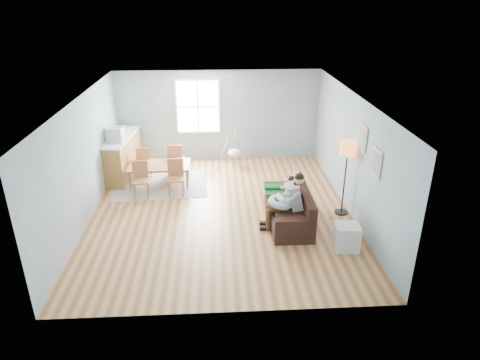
{
  "coord_description": "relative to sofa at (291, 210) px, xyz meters",
  "views": [
    {
      "loc": [
        -0.09,
        -8.96,
        4.75
      ],
      "look_at": [
        0.41,
        -0.49,
        1.0
      ],
      "focal_mm": 32.0,
      "sensor_mm": 36.0,
      "label": 1
    }
  ],
  "objects": [
    {
      "name": "chair_ne",
      "position": [
        -2.76,
        2.8,
        0.25
      ],
      "size": [
        0.45,
        0.45,
        0.93
      ],
      "color": "#9C6836",
      "rests_on": "rug"
    },
    {
      "name": "room",
      "position": [
        -1.54,
        0.6,
        2.14
      ],
      "size": [
        8.4,
        9.4,
        3.9
      ],
      "color": "brown"
    },
    {
      "name": "green_throw",
      "position": [
        -0.07,
        0.66,
        0.23
      ],
      "size": [
        0.93,
        0.77,
        0.04
      ],
      "primitive_type": "cube",
      "rotation": [
        0.0,
        0.0,
        -0.02
      ],
      "color": "#125222",
      "rests_on": "sofa"
    },
    {
      "name": "floor_lamp",
      "position": [
        1.26,
        0.33,
        1.17
      ],
      "size": [
        0.35,
        0.35,
        1.76
      ],
      "color": "black",
      "rests_on": "room"
    },
    {
      "name": "baby_swing",
      "position": [
        -1.1,
        3.4,
        0.15
      ],
      "size": [
        1.11,
        1.12,
        0.96
      ],
      "color": "#B1B1B6",
      "rests_on": "room"
    },
    {
      "name": "counter",
      "position": [
        -4.24,
        2.91,
        0.3
      ],
      "size": [
        0.78,
        2.09,
        1.15
      ],
      "color": "brown",
      "rests_on": "room"
    },
    {
      "name": "sofa",
      "position": [
        0.0,
        0.0,
        0.0
      ],
      "size": [
        0.87,
        2.0,
        0.8
      ],
      "color": "black",
      "rests_on": "room"
    },
    {
      "name": "chair_nw",
      "position": [
        -3.62,
        2.75,
        0.21
      ],
      "size": [
        0.4,
        0.4,
        0.89
      ],
      "color": "#9C6836",
      "rests_on": "rug"
    },
    {
      "name": "infant",
      "position": [
        -0.29,
        -0.25,
        0.43
      ],
      "size": [
        0.22,
        0.38,
        0.14
      ],
      "color": "silver",
      "rests_on": "nursing_pillow"
    },
    {
      "name": "toddler",
      "position": [
        -0.07,
        0.19,
        0.4
      ],
      "size": [
        0.54,
        0.28,
        0.83
      ],
      "color": "white",
      "rests_on": "sofa"
    },
    {
      "name": "rug",
      "position": [
        -3.14,
        2.18,
        -0.28
      ],
      "size": [
        2.53,
        1.99,
        0.01
      ],
      "primitive_type": "cube",
      "rotation": [
        0.0,
        0.0,
        0.07
      ],
      "color": "gray",
      "rests_on": "room"
    },
    {
      "name": "chair_sw",
      "position": [
        -3.54,
        1.56,
        0.22
      ],
      "size": [
        0.44,
        0.44,
        0.9
      ],
      "color": "#9C6836",
      "rests_on": "rug"
    },
    {
      "name": "pictures",
      "position": [
        1.43,
        -0.45,
        1.57
      ],
      "size": [
        0.05,
        1.34,
        0.74
      ],
      "color": "white",
      "rests_on": "room"
    },
    {
      "name": "monitor",
      "position": [
        -4.26,
        2.52,
        1.05
      ],
      "size": [
        0.42,
        0.4,
        0.37
      ],
      "color": "#B1B1B6",
      "rests_on": "counter"
    },
    {
      "name": "window",
      "position": [
        -2.14,
        4.06,
        1.37
      ],
      "size": [
        1.32,
        0.08,
        1.62
      ],
      "color": "white",
      "rests_on": "room"
    },
    {
      "name": "nursing_pillow",
      "position": [
        -0.28,
        -0.28,
        0.35
      ],
      "size": [
        0.59,
        0.57,
        0.22
      ],
      "primitive_type": "torus",
      "rotation": [
        0.0,
        0.14,
        0.05
      ],
      "color": "#A8C2D2",
      "rests_on": "father"
    },
    {
      "name": "beige_pillow",
      "position": [
        0.21,
        0.52,
        0.44
      ],
      "size": [
        0.13,
        0.46,
        0.46
      ],
      "primitive_type": "cube",
      "rotation": [
        0.0,
        0.0,
        -0.01
      ],
      "color": "tan",
      "rests_on": "sofa"
    },
    {
      "name": "chair_se",
      "position": [
        -2.66,
        1.62,
        0.24
      ],
      "size": [
        0.43,
        0.43,
        0.92
      ],
      "color": "#9C6836",
      "rests_on": "rug"
    },
    {
      "name": "father",
      "position": [
        -0.13,
        -0.28,
        0.41
      ],
      "size": [
        0.95,
        0.46,
        1.31
      ],
      "color": "gray",
      "rests_on": "sofa"
    },
    {
      "name": "dining_table",
      "position": [
        -3.14,
        2.18,
        -0.0
      ],
      "size": [
        1.64,
        0.94,
        0.57
      ],
      "primitive_type": "imported",
      "rotation": [
        0.0,
        0.0,
        0.03
      ],
      "color": "brown",
      "rests_on": "rug"
    },
    {
      "name": "wall_plates",
      "position": [
        -3.54,
        4.07,
        1.54
      ],
      "size": [
        0.67,
        0.02,
        0.66
      ],
      "color": "#8A9AA6",
      "rests_on": "room"
    },
    {
      "name": "storage_cube",
      "position": [
        0.92,
        -1.17,
        -0.02
      ],
      "size": [
        0.51,
        0.46,
        0.53
      ],
      "color": "silver",
      "rests_on": "room"
    }
  ]
}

